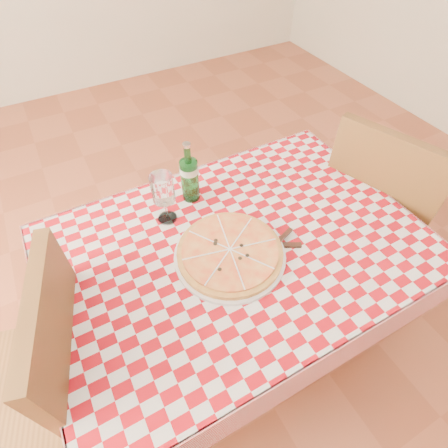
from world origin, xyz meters
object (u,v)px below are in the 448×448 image
(chair_near, at_px, (377,205))
(chair_far, at_px, (48,373))
(water_bottle, at_px, (189,172))
(wine_glass, at_px, (164,199))
(dining_table, at_px, (237,261))
(pizza_plate, at_px, (230,252))

(chair_near, relative_size, chair_far, 1.01)
(water_bottle, relative_size, wine_glass, 1.24)
(dining_table, distance_m, chair_near, 0.77)
(chair_far, bearing_deg, water_bottle, -138.35)
(pizza_plate, bearing_deg, wine_glass, 114.13)
(pizza_plate, bearing_deg, chair_far, -179.59)
(dining_table, distance_m, chair_far, 0.71)
(chair_near, distance_m, pizza_plate, 0.84)
(pizza_plate, height_order, water_bottle, water_bottle)
(chair_far, bearing_deg, chair_near, -162.26)
(chair_near, relative_size, water_bottle, 3.99)
(dining_table, bearing_deg, chair_near, 1.82)
(dining_table, height_order, water_bottle, water_bottle)
(pizza_plate, xyz_separation_m, water_bottle, (0.01, 0.32, 0.10))
(chair_far, xyz_separation_m, pizza_plate, (0.66, 0.00, 0.22))
(wine_glass, bearing_deg, chair_near, -12.69)
(chair_far, relative_size, wine_glass, 4.90)
(chair_near, bearing_deg, chair_far, 162.60)
(chair_near, distance_m, chair_far, 1.47)
(chair_far, distance_m, wine_glass, 0.67)
(water_bottle, bearing_deg, chair_far, -153.77)
(chair_far, height_order, water_bottle, water_bottle)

